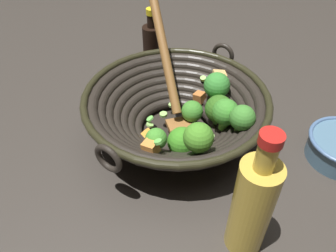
% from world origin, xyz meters
% --- Properties ---
extents(ground_plane, '(4.00, 4.00, 0.00)m').
position_xyz_m(ground_plane, '(0.00, 0.00, 0.00)').
color(ground_plane, '#332D28').
extents(wok, '(0.36, 0.36, 0.24)m').
position_xyz_m(wok, '(-0.00, 0.00, 0.07)').
color(wok, black).
rests_on(wok, ground).
extents(soy_sauce_bottle, '(0.05, 0.05, 0.17)m').
position_xyz_m(soy_sauce_bottle, '(-0.04, -0.25, 0.07)').
color(soy_sauce_bottle, black).
rests_on(soy_sauce_bottle, ground).
extents(cooking_oil_bottle, '(0.06, 0.06, 0.23)m').
position_xyz_m(cooking_oil_bottle, '(0.00, 0.26, 0.09)').
color(cooking_oil_bottle, gold).
rests_on(cooking_oil_bottle, ground).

